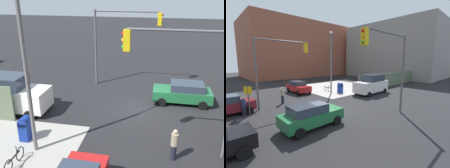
# 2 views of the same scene
# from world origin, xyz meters

# --- Properties ---
(ground_plane) EXTENTS (120.00, 120.00, 0.00)m
(ground_plane) POSITION_xyz_m (0.00, 0.00, 0.00)
(ground_plane) COLOR black
(traffic_signal_nw_corner) EXTENTS (5.43, 0.36, 6.50)m
(traffic_signal_nw_corner) POSITION_xyz_m (-2.43, 4.50, 4.63)
(traffic_signal_nw_corner) COLOR #59595B
(traffic_signal_nw_corner) RESTS_ON ground
(traffic_signal_se_corner) EXTENTS (5.64, 0.36, 6.50)m
(traffic_signal_se_corner) POSITION_xyz_m (2.34, -4.50, 4.64)
(traffic_signal_se_corner) COLOR #59595B
(traffic_signal_se_corner) RESTS_ON ground
(street_lamp_corner) EXTENTS (1.87, 2.16, 8.00)m
(street_lamp_corner) POSITION_xyz_m (4.97, 5.51, 4.70)
(street_lamp_corner) COLOR slate
(street_lamp_corner) RESTS_ON ground
(mailbox_blue) EXTENTS (0.56, 0.64, 1.43)m
(mailbox_blue) POSITION_xyz_m (6.20, 5.00, 0.76)
(mailbox_blue) COLOR navy
(mailbox_blue) RESTS_ON ground
(coupe_green) EXTENTS (4.23, 2.02, 1.62)m
(coupe_green) POSITION_xyz_m (-2.87, -1.80, 0.84)
(coupe_green) COLOR #1E6638
(coupe_green) RESTS_ON ground
(van_white_delivery) EXTENTS (5.40, 2.32, 2.62)m
(van_white_delivery) POSITION_xyz_m (9.14, 1.80, 1.28)
(van_white_delivery) COLOR white
(van_white_delivery) RESTS_ON ground
(pedestrian_waiting) EXTENTS (0.36, 0.36, 1.73)m
(pedestrian_waiting) POSITION_xyz_m (-2.00, 5.20, 0.90)
(pedestrian_waiting) COLOR #9E937A
(pedestrian_waiting) RESTS_ON ground
(bicycle_leaning_on_fence) EXTENTS (0.05, 1.75, 0.97)m
(bicycle_leaning_on_fence) POSITION_xyz_m (5.60, 7.20, 0.35)
(bicycle_leaning_on_fence) COLOR black
(bicycle_leaning_on_fence) RESTS_ON ground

